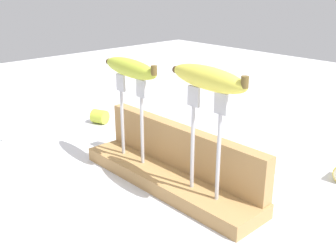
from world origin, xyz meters
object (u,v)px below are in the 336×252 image
object	(u,v)px
fork_stand_left	(131,111)
fork_stand_right	(206,134)
banana_raised_right	(208,78)
fork_fallen_far	(243,171)
banana_chunk_far	(99,116)
banana_raised_left	(130,68)

from	to	relation	value
fork_stand_left	fork_stand_right	world-z (taller)	fork_stand_right
banana_raised_right	fork_fallen_far	size ratio (longest dim) A/B	1.34
banana_chunk_far	fork_stand_left	bearing A→B (deg)	-20.99
fork_stand_right	banana_raised_left	xyz separation A→B (m)	(-0.21, 0.00, 0.08)
fork_fallen_far	banana_raised_left	bearing A→B (deg)	-136.08
fork_stand_left	banana_raised_left	size ratio (longest dim) A/B	1.00
banana_raised_right	fork_fallen_far	world-z (taller)	banana_raised_right
fork_stand_left	banana_chunk_far	xyz separation A→B (m)	(-0.31, 0.12, -0.12)
banana_chunk_far	banana_raised_right	bearing A→B (deg)	-12.90
banana_raised_right	fork_fallen_far	bearing A→B (deg)	101.56
fork_stand_right	banana_raised_left	bearing A→B (deg)	180.00
fork_stand_right	banana_raised_right	distance (m)	0.10
banana_raised_left	fork_fallen_far	world-z (taller)	banana_raised_left
fork_stand_left	banana_raised_left	xyz separation A→B (m)	(-0.00, 0.00, 0.09)
banana_raised_left	fork_fallen_far	bearing A→B (deg)	43.92
fork_stand_left	fork_fallen_far	distance (m)	0.28
fork_stand_right	fork_fallen_far	bearing A→B (deg)	101.58
banana_raised_right	banana_chunk_far	size ratio (longest dim) A/B	3.33
fork_stand_right	banana_chunk_far	distance (m)	0.54
banana_raised_left	banana_chunk_far	bearing A→B (deg)	159.00
fork_stand_left	banana_chunk_far	size ratio (longest dim) A/B	3.36
fork_stand_right	banana_raised_right	xyz separation A→B (m)	(-0.00, 0.00, 0.10)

